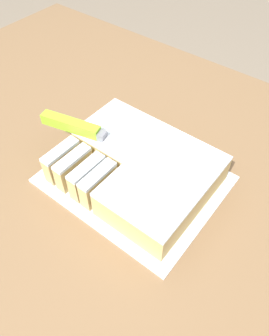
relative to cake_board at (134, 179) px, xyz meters
name	(u,v)px	position (x,y,z in m)	size (l,w,h in m)	color
ground_plane	(115,325)	(-0.06, -0.06, -0.96)	(8.00, 8.00, 0.00)	#7F705B
countertop	(109,280)	(-0.06, -0.06, -0.48)	(1.40, 1.10, 0.95)	brown
cake_board	(134,179)	(0.00, 0.00, 0.00)	(0.33, 0.27, 0.01)	white
cake	(138,168)	(0.01, 0.00, 0.03)	(0.29, 0.23, 0.06)	tan
knife	(84,130)	(-0.12, -0.01, 0.08)	(0.34, 0.10, 0.02)	silver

